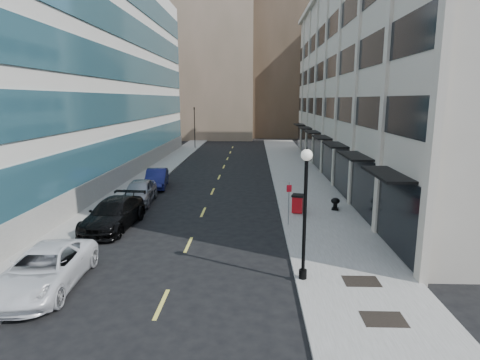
# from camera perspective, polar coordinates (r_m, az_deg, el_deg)

# --- Properties ---
(ground) EXTENTS (160.00, 160.00, 0.00)m
(ground) POSITION_cam_1_polar(r_m,az_deg,el_deg) (13.71, -13.09, -20.83)
(ground) COLOR black
(ground) RESTS_ON ground
(sidewalk_right) EXTENTS (5.00, 80.00, 0.15)m
(sidewalk_right) POSITION_cam_1_polar(r_m,az_deg,el_deg) (32.25, 9.46, -1.59)
(sidewalk_right) COLOR gray
(sidewalk_right) RESTS_ON ground
(sidewalk_left) EXTENTS (3.00, 80.00, 0.15)m
(sidewalk_left) POSITION_cam_1_polar(r_m,az_deg,el_deg) (33.44, -15.07, -1.37)
(sidewalk_left) COLOR gray
(sidewalk_left) RESTS_ON ground
(building_right) EXTENTS (15.30, 46.50, 18.25)m
(building_right) POSITION_cam_1_polar(r_m,az_deg,el_deg) (40.55, 22.28, 13.06)
(building_right) COLOR #BBB19E
(building_right) RESTS_ON ground
(building_left) EXTENTS (16.14, 46.00, 20.00)m
(building_left) POSITION_cam_1_polar(r_m,az_deg,el_deg) (42.83, -25.50, 14.02)
(building_left) COLOR silver
(building_left) RESTS_ON ground
(skyline_tan_near) EXTENTS (14.00, 18.00, 28.00)m
(skyline_tan_near) POSITION_cam_1_polar(r_m,az_deg,el_deg) (79.78, -3.37, 16.26)
(skyline_tan_near) COLOR #9A7C65
(skyline_tan_near) RESTS_ON ground
(skyline_brown) EXTENTS (12.00, 16.00, 34.00)m
(skyline_brown) POSITION_cam_1_polar(r_m,az_deg,el_deg) (83.86, 5.50, 18.05)
(skyline_brown) COLOR brown
(skyline_brown) RESTS_ON ground
(skyline_tan_far) EXTENTS (12.00, 14.00, 22.00)m
(skyline_tan_far) POSITION_cam_1_polar(r_m,az_deg,el_deg) (90.90, -9.21, 13.65)
(skyline_tan_far) COLOR #9A7C65
(skyline_tan_far) RESTS_ON ground
(skyline_stone) EXTENTS (10.00, 14.00, 20.00)m
(skyline_stone) POSITION_cam_1_polar(r_m,az_deg,el_deg) (78.59, 13.16, 13.14)
(skyline_stone) COLOR #BBB19E
(skyline_stone) RESTS_ON ground
(grate_mid) EXTENTS (1.40, 1.00, 0.01)m
(grate_mid) POSITION_cam_1_polar(r_m,az_deg,el_deg) (14.72, 19.75, -18.12)
(grate_mid) COLOR black
(grate_mid) RESTS_ON sidewalk_right
(grate_far) EXTENTS (1.40, 1.00, 0.01)m
(grate_far) POSITION_cam_1_polar(r_m,az_deg,el_deg) (17.10, 16.88, -13.61)
(grate_far) COLOR black
(grate_far) RESTS_ON sidewalk_right
(road_centerline) EXTENTS (0.15, 68.20, 0.01)m
(road_centerline) POSITION_cam_1_polar(r_m,az_deg,el_deg) (29.26, -4.52, -2.95)
(road_centerline) COLOR #D8CC4C
(road_centerline) RESTS_ON ground
(traffic_signal) EXTENTS (0.66, 0.66, 6.98)m
(traffic_signal) POSITION_cam_1_polar(r_m,az_deg,el_deg) (59.83, -6.53, 9.88)
(traffic_signal) COLOR black
(traffic_signal) RESTS_ON ground
(car_white_van) EXTENTS (2.89, 5.75, 1.56)m
(car_white_van) POSITION_cam_1_polar(r_m,az_deg,el_deg) (17.61, -26.08, -11.35)
(car_white_van) COLOR white
(car_white_van) RESTS_ON ground
(car_black_pickup) EXTENTS (2.69, 5.84, 1.65)m
(car_black_pickup) POSITION_cam_1_polar(r_m,az_deg,el_deg) (24.02, -17.55, -4.64)
(car_black_pickup) COLOR black
(car_black_pickup) RESTS_ON ground
(car_silver_sedan) EXTENTS (2.28, 4.98, 1.66)m
(car_silver_sedan) POSITION_cam_1_polar(r_m,az_deg,el_deg) (29.24, -14.12, -1.62)
(car_silver_sedan) COLOR #96989E
(car_silver_sedan) RESTS_ON ground
(car_blue_sedan) EXTENTS (2.25, 4.85, 1.54)m
(car_blue_sedan) POSITION_cam_1_polar(r_m,az_deg,el_deg) (34.08, -11.76, 0.22)
(car_blue_sedan) COLOR #14174D
(car_blue_sedan) RESTS_ON ground
(trash_bin) EXTENTS (0.91, 0.92, 1.20)m
(trash_bin) POSITION_cam_1_polar(r_m,az_deg,el_deg) (25.67, 8.23, -3.26)
(trash_bin) COLOR #AC0B11
(trash_bin) RESTS_ON sidewalk_right
(lamppost) EXTENTS (0.45, 0.45, 5.37)m
(lamppost) POSITION_cam_1_polar(r_m,az_deg,el_deg) (15.79, 9.25, -3.21)
(lamppost) COLOR black
(lamppost) RESTS_ON sidewalk_right
(sign_post) EXTENTS (0.29, 0.10, 2.50)m
(sign_post) POSITION_cam_1_polar(r_m,az_deg,el_deg) (22.98, 6.97, -2.50)
(sign_post) COLOR slate
(sign_post) RESTS_ON sidewalk_right
(urn_planter) EXTENTS (0.58, 0.58, 0.80)m
(urn_planter) POSITION_cam_1_polar(r_m,az_deg,el_deg) (26.88, 13.41, -3.14)
(urn_planter) COLOR black
(urn_planter) RESTS_ON sidewalk_right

